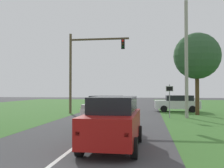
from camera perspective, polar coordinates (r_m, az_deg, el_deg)
ground_plane at (r=15.65m, az=-2.71°, el=-9.73°), size 120.00×120.00×0.00m
red_suv_near at (r=10.12m, az=0.27°, el=-8.33°), size 2.15×4.47×2.02m
pickup_truck_lead at (r=15.46m, az=-1.12°, el=-6.13°), size 2.30×4.95×1.94m
traffic_light at (r=24.97m, az=-6.15°, el=4.95°), size 5.86×0.40×7.78m
keep_moving_sign at (r=21.31m, az=12.73°, el=-2.76°), size 0.60×0.09×2.73m
oak_tree_right at (r=24.90m, az=18.44°, el=5.91°), size 4.26×4.26×7.55m
crossing_suv_far at (r=27.84m, az=14.43°, el=-4.13°), size 4.62×2.16×1.71m
utility_pole_right at (r=21.80m, az=16.29°, el=5.40°), size 0.28×0.28×9.64m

